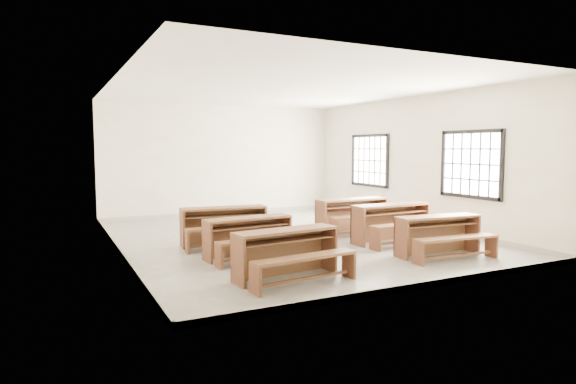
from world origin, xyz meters
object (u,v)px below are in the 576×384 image
desk_set_5 (353,213)px  desk_set_4 (393,220)px  desk_set_0 (288,250)px  desk_set_1 (249,234)px  desk_set_2 (225,223)px  desk_set_3 (440,233)px

desk_set_5 → desk_set_4: bearing=-87.9°
desk_set_0 → desk_set_5: desk_set_5 is taller
desk_set_1 → desk_set_4: (3.18, -0.01, 0.04)m
desk_set_4 → desk_set_5: bearing=90.4°
desk_set_1 → desk_set_4: size_ratio=0.92×
desk_set_2 → desk_set_5: 3.14m
desk_set_2 → desk_set_4: (3.21, -1.26, 0.01)m
desk_set_3 → desk_set_5: bearing=95.4°
desk_set_1 → desk_set_4: desk_set_4 is taller
desk_set_1 → desk_set_4: 3.18m
desk_set_0 → desk_set_2: size_ratio=0.97×
desk_set_2 → desk_set_3: bearing=-35.2°
desk_set_0 → desk_set_5: 4.24m
desk_set_1 → desk_set_5: (3.11, 1.32, 0.04)m
desk_set_3 → desk_set_0: bearing=-172.2°
desk_set_4 → desk_set_5: size_ratio=1.02×
desk_set_2 → desk_set_5: size_ratio=1.01×
desk_set_0 → desk_set_5: (3.12, 2.87, 0.03)m
desk_set_1 → desk_set_3: bearing=-29.1°
desk_set_4 → desk_set_1: bearing=177.2°
desk_set_1 → desk_set_3: 3.42m
desk_set_2 → desk_set_3: desk_set_2 is taller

